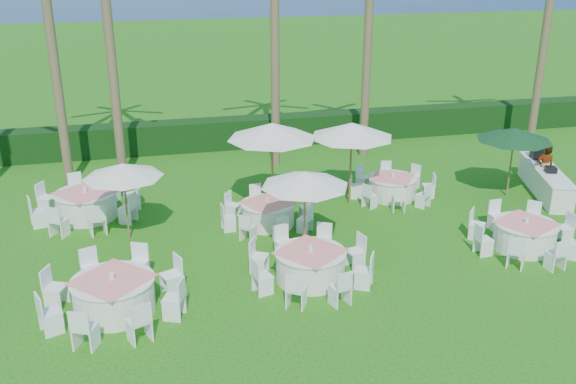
# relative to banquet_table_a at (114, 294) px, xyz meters

# --- Properties ---
(ground) EXTENTS (120.00, 120.00, 0.00)m
(ground) POSITION_rel_banquet_table_a_xyz_m (4.81, 0.04, -0.44)
(ground) COLOR #18580F
(ground) RESTS_ON ground
(hedge) EXTENTS (34.00, 1.00, 1.20)m
(hedge) POSITION_rel_banquet_table_a_xyz_m (4.81, 12.04, 0.16)
(hedge) COLOR black
(hedge) RESTS_ON ground
(banquet_table_a) EXTENTS (3.24, 3.24, 1.00)m
(banquet_table_a) POSITION_rel_banquet_table_a_xyz_m (0.00, 0.00, 0.00)
(banquet_table_a) COLOR white
(banquet_table_a) RESTS_ON ground
(banquet_table_b) EXTENTS (3.12, 3.12, 0.95)m
(banquet_table_b) POSITION_rel_banquet_table_a_xyz_m (4.78, 0.43, -0.03)
(banquet_table_b) COLOR white
(banquet_table_b) RESTS_ON ground
(banquet_table_c) EXTENTS (3.03, 3.03, 0.92)m
(banquet_table_c) POSITION_rel_banquet_table_a_xyz_m (11.04, 0.82, -0.04)
(banquet_table_c) COLOR white
(banquet_table_c) RESTS_ON ground
(banquet_table_d) EXTENTS (3.28, 3.28, 0.99)m
(banquet_table_d) POSITION_rel_banquet_table_a_xyz_m (-0.93, 5.81, -0.00)
(banquet_table_d) COLOR white
(banquet_table_d) RESTS_ON ground
(banquet_table_e) EXTENTS (2.84, 2.84, 0.87)m
(banquet_table_e) POSITION_rel_banquet_table_a_xyz_m (4.41, 3.98, -0.06)
(banquet_table_e) COLOR white
(banquet_table_e) RESTS_ON ground
(banquet_table_f) EXTENTS (2.82, 2.82, 0.87)m
(banquet_table_f) POSITION_rel_banquet_table_a_xyz_m (8.88, 5.23, -0.07)
(banquet_table_f) COLOR white
(banquet_table_f) RESTS_ON ground
(umbrella_a) EXTENTS (2.24, 2.24, 2.27)m
(umbrella_a) POSITION_rel_banquet_table_a_xyz_m (0.32, 3.94, 1.63)
(umbrella_a) COLOR brown
(umbrella_a) RESTS_ON ground
(umbrella_b) EXTENTS (2.37, 2.37, 2.36)m
(umbrella_b) POSITION_rel_banquet_table_a_xyz_m (5.01, 1.93, 1.71)
(umbrella_b) COLOR brown
(umbrella_b) RESTS_ON ground
(umbrella_c) EXTENTS (2.78, 2.78, 2.86)m
(umbrella_c) POSITION_rel_banquet_table_a_xyz_m (4.78, 5.05, 2.17)
(umbrella_c) COLOR brown
(umbrella_c) RESTS_ON ground
(umbrella_d) EXTENTS (2.67, 2.67, 2.70)m
(umbrella_d) POSITION_rel_banquet_table_a_xyz_m (7.34, 5.07, 2.02)
(umbrella_d) COLOR brown
(umbrella_d) RESTS_ON ground
(umbrella_green) EXTENTS (2.46, 2.46, 2.35)m
(umbrella_green) POSITION_rel_banquet_table_a_xyz_m (12.70, 4.47, 1.71)
(umbrella_green) COLOR brown
(umbrella_green) RESTS_ON ground
(buffet_table) EXTENTS (1.87, 3.86, 1.35)m
(buffet_table) POSITION_rel_banquet_table_a_xyz_m (14.06, 4.45, 0.03)
(buffet_table) COLOR white
(buffet_table) RESTS_ON ground
(staff_person) EXTENTS (0.67, 0.50, 1.65)m
(staff_person) POSITION_rel_banquet_table_a_xyz_m (14.08, 4.59, 0.39)
(staff_person) COLOR gray
(staff_person) RESTS_ON ground
(palm_b) EXTENTS (4.27, 4.36, 8.44)m
(palm_b) POSITION_rel_banquet_table_a_xyz_m (0.13, 8.93, 4.23)
(palm_b) COLOR brown
(palm_b) RESTS_ON ground
(palm_c) EXTENTS (4.38, 4.23, 10.74)m
(palm_c) POSITION_rel_banquet_table_a_xyz_m (5.83, 9.48, 5.41)
(palm_c) COLOR brown
(palm_c) RESTS_ON ground
(palm_d) EXTENTS (4.37, 4.25, 8.53)m
(palm_d) POSITION_rel_banquet_table_a_xyz_m (9.46, 9.77, 4.28)
(palm_d) COLOR brown
(palm_d) RESTS_ON ground
(palm_e) EXTENTS (4.15, 4.40, 9.28)m
(palm_e) POSITION_rel_banquet_table_a_xyz_m (16.54, 9.16, 4.66)
(palm_e) COLOR brown
(palm_e) RESTS_ON ground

